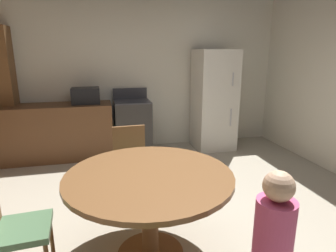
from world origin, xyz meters
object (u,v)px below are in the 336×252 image
Objects in this scene: microwave at (86,96)px; dining_table at (149,190)px; oven_range at (133,126)px; chair_west at (10,225)px; refrigerator at (214,100)px; chair_north at (131,159)px.

dining_table is at bearing -77.54° from microwave.
oven_range is 2.98m from chair_west.
refrigerator reaches higher than oven_range.
microwave is at bearing -164.21° from chair_north.
oven_range is at bearing 86.62° from dining_table.
microwave is 1.80m from chair_north.
chair_west is at bearing -134.59° from refrigerator.
oven_range is 1.26× the size of chair_west.
refrigerator is 4.00× the size of microwave.
chair_north is 1.47m from chair_west.
chair_west reaches higher than dining_table.
chair_north is at bearing -136.59° from refrigerator.
refrigerator reaches higher than chair_north.
microwave is 2.75m from dining_table.
refrigerator is 3.08m from dining_table.
microwave is at bearing -179.72° from oven_range.
chair_north is 1.00× the size of chair_west.
oven_range is 0.62× the size of refrigerator.
refrigerator is 1.30× the size of dining_table.
chair_north reaches higher than dining_table.
microwave is (-2.21, 0.05, 0.15)m from refrigerator.
refrigerator is at bearing 40.93° from chair_west.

